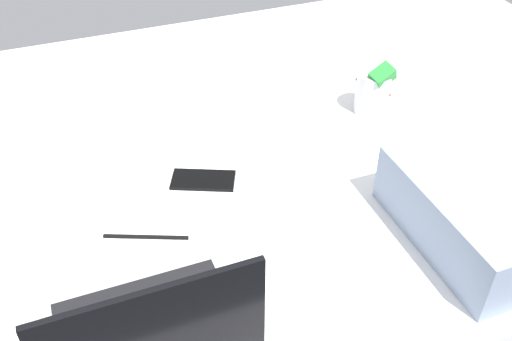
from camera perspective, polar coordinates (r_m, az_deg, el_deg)
The scene contains 5 objects.
bed_mattress at distance 158.35cm, azimuth 7.98°, elevation 2.47°, with size 180.00×140.00×18.00cm, color white.
laptop at distance 99.04cm, azimuth -10.30°, elevation -15.06°, with size 33.17×23.25×23.00cm.
snack_cup at distance 153.85cm, azimuth 11.36°, elevation 7.60°, with size 9.00×9.63×14.61cm.
cell_phone at distance 130.83cm, azimuth -5.14°, elevation -0.92°, with size 6.80×14.00×0.80cm, color black.
charger_cable at distance 119.24cm, azimuth -10.65°, elevation -6.36°, with size 17.00×0.60×0.60cm, color black.
Camera 1 is at (65.84, 110.74, 101.08)cm, focal length 41.18 mm.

